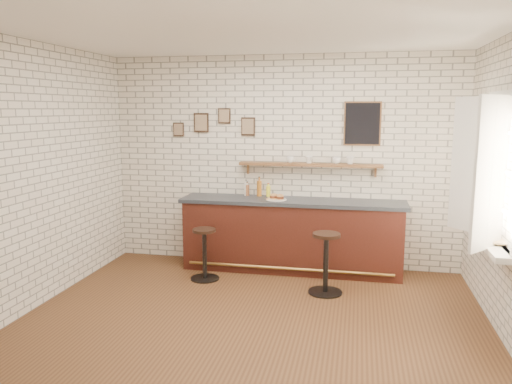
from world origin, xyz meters
TOP-DOWN VIEW (x-y plane):
  - ground at (0.00, 0.00)m, footprint 5.00×5.00m
  - bar_counter at (0.18, 1.70)m, footprint 3.10×0.65m
  - sandwich_plate at (-0.03, 1.64)m, footprint 0.28×0.28m
  - ciabatta_sandwich at (-0.02, 1.64)m, footprint 0.23×0.17m
  - potato_chips at (-0.06, 1.64)m, footprint 0.27×0.18m
  - bitters_bottle_brown at (-0.50, 1.89)m, footprint 0.06×0.06m
  - bitters_bottle_white at (-0.51, 1.89)m, footprint 0.06×0.06m
  - bitters_bottle_amber at (-0.32, 1.89)m, footprint 0.07×0.07m
  - condiment_bottle_yellow at (-0.19, 1.89)m, footprint 0.06×0.06m
  - bar_stool_left at (-0.90, 1.08)m, footprint 0.38×0.38m
  - bar_stool_right at (0.71, 0.90)m, footprint 0.42×0.42m
  - wall_shelf at (0.40, 1.90)m, footprint 2.00×0.18m
  - shelf_cup_a at (0.13, 1.90)m, footprint 0.12×0.12m
  - shelf_cup_b at (0.39, 1.90)m, footprint 0.14×0.14m
  - shelf_cup_c at (0.77, 1.90)m, footprint 0.15×0.15m
  - shelf_cup_d at (0.95, 1.90)m, footprint 0.14×0.14m
  - back_wall_decor at (0.23, 1.98)m, footprint 2.96×0.02m
  - window_sill at (2.40, 0.30)m, footprint 0.20×1.35m
  - casement_window at (2.36, 0.30)m, footprint 0.40×1.30m
  - book_lower at (2.38, 0.14)m, footprint 0.24×0.28m
  - book_upper at (2.38, 0.14)m, footprint 0.22×0.25m

SIDE VIEW (x-z plane):
  - ground at x=0.00m, z-range 0.00..0.00m
  - bar_stool_left at x=-0.90m, z-range 0.02..0.71m
  - bar_stool_right at x=0.71m, z-range 0.03..0.79m
  - bar_counter at x=0.18m, z-range 0.00..1.01m
  - window_sill at x=2.40m, z-range 0.87..0.93m
  - book_lower at x=2.38m, z-range 0.93..0.95m
  - book_upper at x=2.38m, z-range 0.95..0.97m
  - sandwich_plate at x=-0.03m, z-range 1.01..1.02m
  - potato_chips at x=-0.06m, z-range 1.02..1.02m
  - ciabatta_sandwich at x=-0.02m, z-range 1.02..1.09m
  - condiment_bottle_yellow at x=-0.19m, z-range 0.99..1.19m
  - bitters_bottle_brown at x=-0.50m, z-range 0.99..1.20m
  - bitters_bottle_white at x=-0.51m, z-range 0.99..1.22m
  - bitters_bottle_amber at x=-0.32m, z-range 0.98..1.27m
  - wall_shelf at x=0.40m, z-range 1.39..1.57m
  - shelf_cup_a at x=0.13m, z-range 1.50..1.59m
  - shelf_cup_c at x=0.77m, z-range 1.50..1.59m
  - shelf_cup_b at x=0.39m, z-range 1.50..1.60m
  - shelf_cup_d at x=0.95m, z-range 1.50..1.60m
  - casement_window at x=2.36m, z-range 0.87..2.43m
  - back_wall_decor at x=0.23m, z-range 1.77..2.33m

